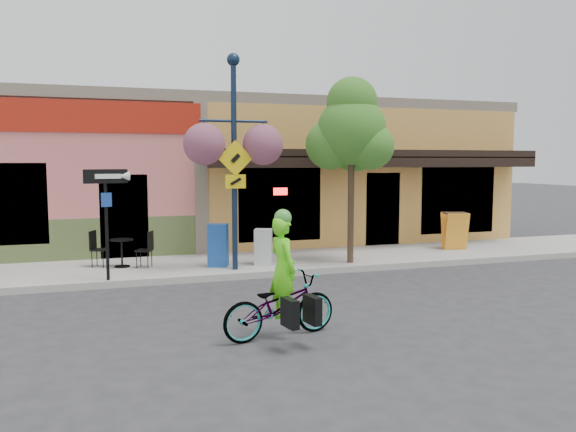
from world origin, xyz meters
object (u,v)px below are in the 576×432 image
Objects in this scene: building at (211,173)px; cyclist_rider at (283,285)px; newspaper_box_grey at (263,247)px; street_tree at (351,170)px; lamp_post at (234,163)px; bicycle at (280,306)px; one_way_sign at (107,225)px; newspaper_box_blue at (218,245)px.

cyclist_rider is at bearing -94.79° from building.
building is 21.14× the size of newspaper_box_grey.
lamp_post is at bearing 179.76° from street_tree.
lamp_post is at bearing -95.55° from building.
newspaper_box_grey is (0.78, 0.40, -2.02)m from lamp_post.
lamp_post is (-0.63, -6.51, 0.35)m from building.
bicycle is 6.01m from street_tree.
one_way_sign is 3.73m from newspaper_box_grey.
newspaper_box_blue is (-0.93, -6.00, -1.60)m from building.
street_tree is (2.11, -0.41, 1.85)m from newspaper_box_grey.
cyclist_rider reaches higher than bicycle.
lamp_post is 2.04m from newspaper_box_blue.
building is 11.56× the size of cyclist_rider.
street_tree is at bearing 10.94° from newspaper_box_blue.
bicycle is 2.13× the size of newspaper_box_grey.
lamp_post is at bearing -14.77° from bicycle.
lamp_post reaches higher than building.
building reaches higher than cyclist_rider.
bicycle is at bearing -124.90° from street_tree.
building is at bearing 51.50° from one_way_sign.
building is 11.32m from cyclist_rider.
building is 6.55m from lamp_post.
newspaper_box_grey is at bearing 27.08° from lamp_post.
street_tree is (5.70, 0.33, 1.12)m from one_way_sign.
street_tree reaches higher than cyclist_rider.
one_way_sign is 2.32× the size of newspaper_box_blue.
newspaper_box_blue is (2.50, 0.85, -0.66)m from one_way_sign.
street_tree is (3.25, 4.66, 1.95)m from bicycle.
bicycle is at bearing 79.58° from cyclist_rider.
street_tree is (2.26, -6.52, 0.18)m from building.
one_way_sign is 2.73m from newspaper_box_blue.
building reaches higher than newspaper_box_grey.
street_tree is at bearing 12.25° from newspaper_box_grey.
cyclist_rider is (0.05, 0.00, 0.31)m from bicycle.
cyclist_rider is 5.89m from street_tree.
street_tree is at bearing -0.00° from lamp_post.
lamp_post is at bearing -4.95° from one_way_sign.
lamp_post reaches higher than newspaper_box_blue.
street_tree reaches higher than one_way_sign.
street_tree is at bearing -44.91° from cyclist_rider.
street_tree is (3.20, 4.66, 1.64)m from cyclist_rider.
cyclist_rider is 5.02m from lamp_post.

